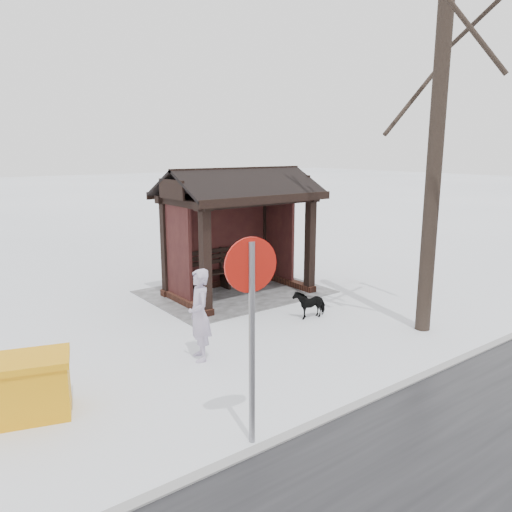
{
  "coord_description": "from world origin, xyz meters",
  "views": [
    {
      "loc": [
        6.79,
        9.73,
        3.52
      ],
      "look_at": [
        0.09,
        0.8,
        1.11
      ],
      "focal_mm": 35.0,
      "sensor_mm": 36.0,
      "label": 1
    }
  ],
  "objects": [
    {
      "name": "road_sign",
      "position": [
        3.53,
        5.28,
        1.82
      ],
      "size": [
        0.64,
        0.16,
        2.55
      ],
      "rotation": [
        0.0,
        0.0,
        -0.19
      ],
      "color": "gray",
      "rests_on": "ground"
    },
    {
      "name": "grit_bin",
      "position": [
        5.55,
        3.03,
        0.42
      ],
      "size": [
        1.26,
        1.04,
        0.84
      ],
      "rotation": [
        0.0,
        0.0,
        -0.31
      ],
      "color": "orange",
      "rests_on": "ground"
    },
    {
      "name": "bus_shelter",
      "position": [
        0.0,
        -0.16,
        2.17
      ],
      "size": [
        3.6,
        2.4,
        3.09
      ],
      "color": "#3A1D15",
      "rests_on": "ground"
    },
    {
      "name": "ground",
      "position": [
        0.0,
        0.0,
        0.0
      ],
      "size": [
        120.0,
        120.0,
        0.0
      ],
      "primitive_type": "plane",
      "color": "white",
      "rests_on": "ground"
    },
    {
      "name": "dog",
      "position": [
        -0.21,
        2.3,
        0.3
      ],
      "size": [
        0.74,
        0.41,
        0.59
      ],
      "primitive_type": "imported",
      "rotation": [
        0.0,
        0.0,
        1.44
      ],
      "color": "black",
      "rests_on": "ground"
    },
    {
      "name": "kerb",
      "position": [
        0.0,
        5.5,
        0.01
      ],
      "size": [
        120.0,
        0.15,
        0.06
      ],
      "primitive_type": "cube",
      "color": "gray",
      "rests_on": "ground"
    },
    {
      "name": "trampled_patch",
      "position": [
        0.0,
        -0.2,
        0.01
      ],
      "size": [
        4.2,
        3.2,
        0.02
      ],
      "primitive_type": "cube",
      "color": "#99999F",
      "rests_on": "ground"
    },
    {
      "name": "pedestrian",
      "position": [
        2.77,
        2.79,
        0.79
      ],
      "size": [
        0.53,
        0.66,
        1.58
      ],
      "primitive_type": "imported",
      "rotation": [
        0.0,
        0.0,
        1.27
      ],
      "color": "#B3A5C1",
      "rests_on": "ground"
    }
  ]
}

